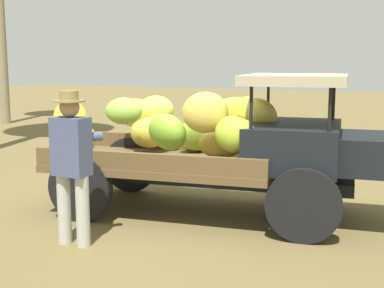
% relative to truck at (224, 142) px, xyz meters
% --- Properties ---
extents(ground_plane, '(60.00, 60.00, 0.00)m').
position_rel_truck_xyz_m(ground_plane, '(-0.48, 0.20, -0.97)').
color(ground_plane, brown).
extents(truck, '(4.61, 2.28, 1.87)m').
position_rel_truck_xyz_m(truck, '(0.00, 0.00, 0.00)').
color(truck, black).
rests_on(truck, ground).
extents(farmer, '(0.53, 0.46, 1.72)m').
position_rel_truck_xyz_m(farmer, '(-1.07, -1.82, 0.00)').
color(farmer, '#B1B3A9').
rests_on(farmer, ground).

